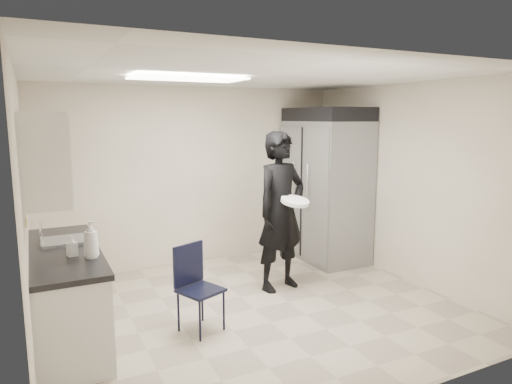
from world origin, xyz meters
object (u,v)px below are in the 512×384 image
lower_counter (67,296)px  folding_chair (201,290)px  man_tuxedo (281,211)px  commercial_fridge (325,191)px

lower_counter → folding_chair: (1.23, -0.44, 0.00)m
man_tuxedo → commercial_fridge: bearing=20.9°
folding_chair → commercial_fridge: bearing=8.1°
lower_counter → commercial_fridge: size_ratio=0.90×
lower_counter → folding_chair: bearing=-19.5°
commercial_fridge → man_tuxedo: commercial_fridge is taller
folding_chair → man_tuxedo: 1.58m
lower_counter → commercial_fridge: 3.98m
folding_chair → man_tuxedo: size_ratio=0.43×
commercial_fridge → folding_chair: bearing=-149.4°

